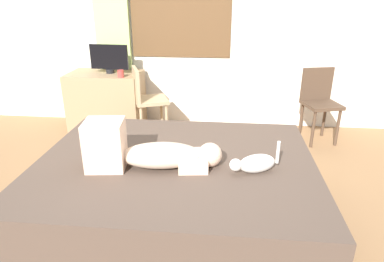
% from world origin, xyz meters
% --- Properties ---
extents(ground_plane, '(16.00, 16.00, 0.00)m').
position_xyz_m(ground_plane, '(0.00, 0.00, 0.00)').
color(ground_plane, olive).
extents(back_wall_with_window, '(6.40, 0.14, 2.90)m').
position_xyz_m(back_wall_with_window, '(-0.00, 2.35, 1.45)').
color(back_wall_with_window, silver).
rests_on(back_wall_with_window, ground).
extents(bed, '(2.08, 1.68, 0.54)m').
position_xyz_m(bed, '(0.13, 0.08, 0.27)').
color(bed, '#997A56').
rests_on(bed, ground).
extents(person_lying, '(0.94, 0.36, 0.34)m').
position_xyz_m(person_lying, '(-0.05, -0.04, 0.65)').
color(person_lying, '#CCB299').
rests_on(person_lying, bed).
extents(cat, '(0.34, 0.19, 0.21)m').
position_xyz_m(cat, '(0.69, -0.05, 0.60)').
color(cat, silver).
rests_on(cat, bed).
extents(desk, '(0.90, 0.56, 0.74)m').
position_xyz_m(desk, '(-1.04, 1.95, 0.37)').
color(desk, '#997A56').
rests_on(desk, ground).
extents(tv_monitor, '(0.48, 0.10, 0.35)m').
position_xyz_m(tv_monitor, '(-0.96, 1.95, 0.92)').
color(tv_monitor, black).
rests_on(tv_monitor, desk).
extents(cup, '(0.07, 0.07, 0.09)m').
position_xyz_m(cup, '(-0.76, 1.74, 0.78)').
color(cup, '#B23D38').
rests_on(cup, desk).
extents(chair_by_desk, '(0.49, 0.49, 0.86)m').
position_xyz_m(chair_by_desk, '(-0.48, 1.74, 0.51)').
color(chair_by_desk, tan).
rests_on(chair_by_desk, ground).
extents(chair_spare, '(0.47, 0.47, 0.86)m').
position_xyz_m(chair_spare, '(1.58, 1.86, 0.51)').
color(chair_spare, '#4C3828').
rests_on(chair_spare, ground).
extents(curtain_left, '(0.44, 0.06, 2.70)m').
position_xyz_m(curtain_left, '(-0.98, 2.23, 1.35)').
color(curtain_left, '#ADCC75').
rests_on(curtain_left, ground).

